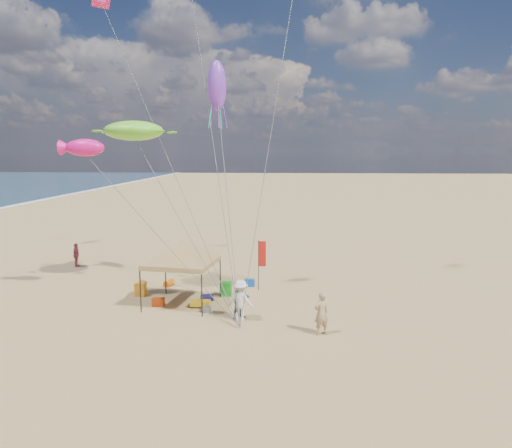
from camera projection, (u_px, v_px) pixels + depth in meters
The scene contains 18 objects.
ground at pixel (251, 334), 19.16m from camera, with size 280.00×280.00×0.00m, color tan.
canopy_tent at pixel (181, 242), 22.37m from camera, with size 5.82×5.82×3.62m.
feather_flag at pixel (261, 257), 24.92m from camera, with size 0.41×0.09×2.67m.
cooler_red at pixel (158, 302), 22.57m from camera, with size 0.54×0.38×0.38m, color #D14210.
cooler_blue at pixel (250, 283), 25.87m from camera, with size 0.54×0.38×0.38m, color #154BB1.
bag_navy at pixel (207, 298), 23.27m from camera, with size 0.36×0.36×0.60m, color #0F0C39.
bag_orange at pixel (169, 283), 25.85m from camera, with size 0.36×0.36×0.60m, color #D85D0C.
chair_green at pixel (226, 289), 24.20m from camera, with size 0.50×0.50×0.70m, color #1A931B.
chair_yellow at pixel (141, 289), 24.15m from camera, with size 0.50×0.50×0.70m, color orange.
crate_grey at pixel (207, 309), 21.67m from camera, with size 0.34×0.30×0.28m, color slate.
beach_cart at pixel (200, 303), 22.39m from camera, with size 0.90×0.50×0.24m, color gold.
person_near_a at pixel (321, 313), 18.98m from camera, with size 0.64×0.42×1.76m, color tan.
person_near_b at pixel (241, 299), 20.80m from camera, with size 0.83×0.65×1.71m, color #3E4A54.
person_near_c at pixel (241, 301), 20.52m from camera, with size 1.16×0.67×1.79m, color white.
person_far_a at pixel (76, 255), 30.12m from camera, with size 0.90×0.37×1.53m, color #B5454E.
turtle_kite at pixel (134, 131), 24.08m from camera, with size 3.01×2.41×1.00m, color #6BE030.
fish_kite at pixel (85, 148), 22.30m from camera, with size 1.85×0.92×0.82m, color #F31284.
squid_kite at pixel (217, 86), 23.56m from camera, with size 0.94×0.94×2.44m, color purple.
Camera 1 is at (1.39, -18.22, 7.26)m, focal length 33.54 mm.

